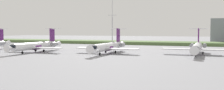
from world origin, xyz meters
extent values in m
plane|color=gray|center=(0.00, 30.00, 0.00)|extent=(500.00, 500.00, 0.00)
cube|color=#597542|center=(0.00, 76.90, 0.86)|extent=(320.00, 20.00, 1.72)
cone|color=white|center=(-54.55, 20.44, 2.45)|extent=(2.30, 4.00, 2.29)
cube|color=#591E66|center=(-54.55, 17.44, 6.40)|extent=(0.36, 3.20, 5.20)
cube|color=white|center=(-54.55, 17.74, 8.80)|extent=(6.80, 1.80, 0.24)
cylinder|color=gray|center=(-52.30, 15.64, 2.65)|extent=(1.50, 3.40, 1.50)
cylinder|color=white|center=(-28.59, 7.81, 2.45)|extent=(2.70, 24.00, 2.70)
cone|color=white|center=(-28.59, -5.69, 2.45)|extent=(2.70, 3.00, 2.70)
cone|color=white|center=(-28.59, 21.81, 2.45)|extent=(2.30, 4.00, 2.29)
cube|color=black|center=(-28.59, -3.79, 2.92)|extent=(2.02, 1.80, 0.90)
cylinder|color=#591E66|center=(-28.59, 7.81, 2.30)|extent=(2.76, 3.60, 2.76)
cube|color=white|center=(-34.50, 6.81, 1.84)|extent=(11.00, 3.20, 0.36)
cube|color=white|center=(-22.69, 6.81, 1.84)|extent=(11.00, 3.20, 0.36)
cube|color=#591E66|center=(-28.59, 18.81, 6.40)|extent=(0.36, 3.20, 5.20)
cube|color=white|center=(-28.59, 19.11, 8.80)|extent=(6.80, 1.80, 0.24)
cylinder|color=gray|center=(-30.84, 17.01, 2.65)|extent=(1.50, 3.40, 1.50)
cylinder|color=gray|center=(-26.34, 17.01, 2.65)|extent=(1.50, 3.40, 1.50)
cylinder|color=gray|center=(-28.59, 0.37, 1.00)|extent=(0.20, 0.20, 0.65)
cylinder|color=black|center=(-28.59, 0.37, 0.45)|extent=(0.30, 0.90, 0.90)
cylinder|color=black|center=(-30.49, 10.21, 0.45)|extent=(0.35, 0.90, 0.90)
cylinder|color=black|center=(-26.69, 10.21, 0.45)|extent=(0.35, 0.90, 0.90)
cylinder|color=white|center=(-1.20, 12.53, 2.45)|extent=(2.70, 24.00, 2.70)
cone|color=white|center=(-1.20, -0.97, 2.45)|extent=(2.70, 3.00, 2.70)
cone|color=white|center=(-1.20, 26.53, 2.45)|extent=(2.29, 4.00, 2.29)
cube|color=black|center=(-1.20, 0.93, 2.92)|extent=(2.03, 1.80, 0.90)
cylinder|color=#591E66|center=(-1.20, 12.53, 2.30)|extent=(2.76, 3.60, 2.76)
cube|color=white|center=(-7.11, 11.53, 1.84)|extent=(11.00, 3.20, 0.36)
cube|color=white|center=(4.70, 11.53, 1.84)|extent=(11.00, 3.20, 0.36)
cube|color=#591E66|center=(-1.20, 23.53, 6.40)|extent=(0.36, 3.20, 5.20)
cube|color=white|center=(-1.20, 23.83, 8.80)|extent=(6.80, 1.80, 0.24)
cylinder|color=gray|center=(-3.45, 21.73, 2.65)|extent=(1.50, 3.40, 1.50)
cylinder|color=gray|center=(1.05, 21.73, 2.65)|extent=(1.50, 3.40, 1.50)
cylinder|color=gray|center=(-1.20, 5.09, 1.00)|extent=(0.20, 0.20, 0.65)
cylinder|color=black|center=(-1.20, 5.09, 0.45)|extent=(0.30, 0.90, 0.90)
cylinder|color=black|center=(-3.10, 14.93, 0.45)|extent=(0.35, 0.90, 0.90)
cylinder|color=black|center=(0.70, 14.93, 0.45)|extent=(0.35, 0.90, 0.90)
cylinder|color=white|center=(28.62, 18.72, 2.45)|extent=(2.70, 24.00, 2.70)
cone|color=white|center=(28.62, 5.22, 2.45)|extent=(2.70, 3.00, 2.70)
cone|color=white|center=(28.62, 32.72, 2.45)|extent=(2.30, 4.00, 2.29)
cube|color=black|center=(28.62, 7.12, 2.92)|extent=(2.02, 1.80, 0.90)
cylinder|color=#591E66|center=(28.62, 18.72, 2.30)|extent=(2.76, 3.60, 2.76)
cube|color=white|center=(22.72, 17.72, 1.84)|extent=(11.00, 3.20, 0.36)
cube|color=white|center=(34.53, 17.72, 1.84)|extent=(11.00, 3.20, 0.36)
cube|color=#591E66|center=(28.62, 29.72, 6.40)|extent=(0.36, 3.20, 5.20)
cube|color=white|center=(28.62, 30.02, 8.80)|extent=(6.80, 1.80, 0.24)
cylinder|color=gray|center=(26.37, 27.92, 2.65)|extent=(1.50, 3.40, 1.50)
cylinder|color=gray|center=(30.87, 27.92, 2.65)|extent=(1.50, 3.40, 1.50)
cylinder|color=gray|center=(28.62, 11.28, 1.00)|extent=(0.20, 0.20, 0.65)
cylinder|color=black|center=(28.62, 11.28, 0.45)|extent=(0.30, 0.90, 0.90)
cylinder|color=black|center=(26.72, 21.12, 0.45)|extent=(0.35, 0.90, 0.90)
cylinder|color=black|center=(30.52, 21.12, 0.45)|extent=(0.35, 0.90, 0.90)
cylinder|color=#B2B2B7|center=(-14.21, 51.34, 7.76)|extent=(0.50, 0.50, 15.52)
cylinder|color=#B2B2B7|center=(-14.21, 51.34, 19.70)|extent=(0.28, 0.28, 8.36)
cube|color=#B2B2B7|center=(-14.21, 51.34, 15.92)|extent=(4.40, 0.20, 0.20)
camera|label=1|loc=(32.89, -73.59, 8.31)|focal=41.91mm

